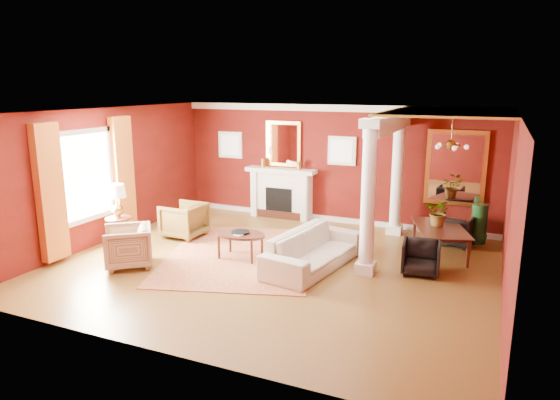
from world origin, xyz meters
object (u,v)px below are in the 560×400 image
at_px(armchair_leopard, 184,218).
at_px(coffee_table, 240,235).
at_px(dining_table, 442,233).
at_px(side_table, 117,206).
at_px(sofa, 313,244).
at_px(armchair_stripe, 128,244).

relative_size(armchair_leopard, coffee_table, 0.83).
distance_m(armchair_leopard, coffee_table, 1.99).
relative_size(coffee_table, dining_table, 0.63).
bearing_deg(side_table, sofa, 6.19).
bearing_deg(sofa, side_table, 105.54).
bearing_deg(armchair_stripe, sofa, 73.74).
height_order(sofa, armchair_leopard, sofa).
bearing_deg(armchair_stripe, side_table, -170.65).
distance_m(sofa, coffee_table, 1.50).
relative_size(sofa, side_table, 1.78).
xyz_separation_m(armchair_stripe, coffee_table, (1.74, 1.25, 0.04)).
distance_m(armchair_leopard, armchair_stripe, 2.01).
xyz_separation_m(sofa, armchair_stripe, (-3.23, -1.35, -0.04)).
distance_m(coffee_table, dining_table, 4.05).
bearing_deg(sofa, armchair_leopard, 88.21).
distance_m(armchair_leopard, dining_table, 5.56).
distance_m(coffee_table, side_table, 2.78).
relative_size(coffee_table, side_table, 0.77).
bearing_deg(dining_table, sofa, 110.80).
xyz_separation_m(armchair_leopard, armchair_stripe, (0.11, -2.00, -0.00)).
relative_size(armchair_leopard, side_table, 0.64).
bearing_deg(side_table, dining_table, 19.02).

